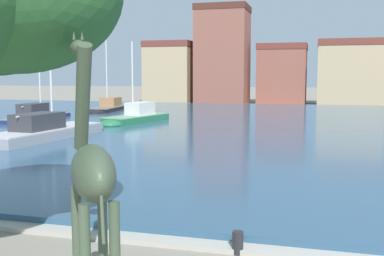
{
  "coord_description": "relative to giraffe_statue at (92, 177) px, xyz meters",
  "views": [
    {
      "loc": [
        4.51,
        -3.78,
        3.85
      ],
      "look_at": [
        0.69,
        10.26,
        2.2
      ],
      "focal_mm": 43.61,
      "sensor_mm": 36.0,
      "label": 1
    }
  ],
  "objects": [
    {
      "name": "harbor_water",
      "position": [
        -1.3,
        28.46,
        -2.21
      ],
      "size": [
        85.43,
        49.15,
        0.28
      ],
      "primitive_type": "cube",
      "color": "#2D5170",
      "rests_on": "ground"
    },
    {
      "name": "quay_edge_coping",
      "position": [
        -1.3,
        3.63,
        -2.29
      ],
      "size": [
        85.43,
        0.5,
        0.12
      ],
      "primitive_type": "cube",
      "color": "#ADA89E",
      "rests_on": "ground"
    },
    {
      "name": "giraffe_statue",
      "position": [
        0.0,
        0.0,
        0.0
      ],
      "size": [
        1.84,
        2.36,
        4.6
      ],
      "color": "#3D4C38",
      "rests_on": "ground"
    },
    {
      "name": "sailboat_navy",
      "position": [
        -18.7,
        27.1,
        -1.82
      ],
      "size": [
        2.32,
        8.88,
        8.38
      ],
      "color": "navy",
      "rests_on": "ground"
    },
    {
      "name": "sailboat_grey",
      "position": [
        -11.65,
        17.57,
        -1.76
      ],
      "size": [
        3.03,
        9.8,
        7.07
      ],
      "color": "#939399",
      "rests_on": "ground"
    },
    {
      "name": "sailboat_green",
      "position": [
        -10.38,
        26.72,
        -1.77
      ],
      "size": [
        3.57,
        7.35,
        6.37
      ],
      "color": "#236B42",
      "rests_on": "ground"
    },
    {
      "name": "sailboat_black",
      "position": [
        -17.55,
        37.28,
        -1.84
      ],
      "size": [
        3.01,
        8.71,
        8.34
      ],
      "color": "black",
      "rests_on": "ground"
    },
    {
      "name": "mooring_bollard",
      "position": [
        1.62,
        3.48,
        -2.1
      ],
      "size": [
        0.24,
        0.24,
        0.5
      ],
      "primitive_type": "cylinder",
      "color": "#232326",
      "rests_on": "ground"
    },
    {
      "name": "townhouse_end_terrace",
      "position": [
        -16.7,
        56.31,
        1.89
      ],
      "size": [
        6.46,
        7.15,
        8.45
      ],
      "color": "tan",
      "rests_on": "ground"
    },
    {
      "name": "townhouse_tall_gabled",
      "position": [
        -9.33,
        55.37,
        4.17
      ],
      "size": [
        6.78,
        5.88,
        13.0
      ],
      "color": "#8E5142",
      "rests_on": "ground"
    },
    {
      "name": "townhouse_wide_warehouse",
      "position": [
        -1.72,
        58.79,
        1.68
      ],
      "size": [
        6.51,
        6.25,
        8.04
      ],
      "color": "#8E5142",
      "rests_on": "ground"
    },
    {
      "name": "townhouse_corner_house",
      "position": [
        6.92,
        56.62,
        1.8
      ],
      "size": [
        8.08,
        7.49,
        8.27
      ],
      "color": "tan",
      "rests_on": "ground"
    }
  ]
}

